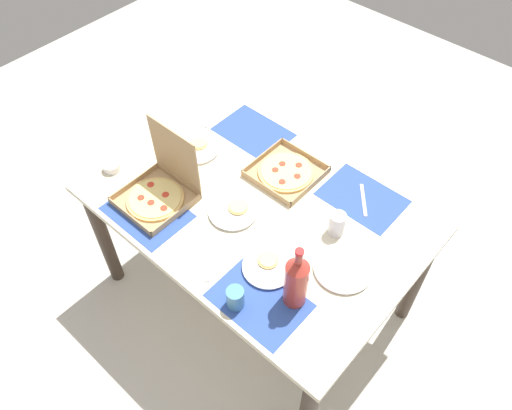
# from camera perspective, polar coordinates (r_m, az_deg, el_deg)

# --- Properties ---
(ground_plane) EXTENTS (6.00, 6.00, 0.00)m
(ground_plane) POSITION_cam_1_polar(r_m,az_deg,el_deg) (2.91, 0.00, -9.81)
(ground_plane) COLOR beige
(dining_table) EXTENTS (1.46, 1.00, 0.77)m
(dining_table) POSITION_cam_1_polar(r_m,az_deg,el_deg) (2.36, 0.00, -1.73)
(dining_table) COLOR #3F3328
(dining_table) RESTS_ON ground_plane
(placemat_near_left) EXTENTS (0.36, 0.26, 0.00)m
(placemat_near_left) POSITION_cam_1_polar(r_m,az_deg,el_deg) (2.30, -12.02, -0.80)
(placemat_near_left) COLOR #2D4C9E
(placemat_near_left) RESTS_ON dining_table
(placemat_near_right) EXTENTS (0.36, 0.26, 0.00)m
(placemat_near_right) POSITION_cam_1_polar(r_m,az_deg,el_deg) (2.00, 0.38, -10.59)
(placemat_near_right) COLOR #2D4C9E
(placemat_near_right) RESTS_ON dining_table
(placemat_far_left) EXTENTS (0.36, 0.26, 0.00)m
(placemat_far_left) POSITION_cam_1_polar(r_m,az_deg,el_deg) (2.61, -0.29, 8.12)
(placemat_far_left) COLOR #2D4C9E
(placemat_far_left) RESTS_ON dining_table
(placemat_far_right) EXTENTS (0.36, 0.26, 0.00)m
(placemat_far_right) POSITION_cam_1_polar(r_m,az_deg,el_deg) (2.35, 11.74, 0.80)
(placemat_far_right) COLOR #2D4C9E
(placemat_far_right) RESTS_ON dining_table
(pizza_box_edge_far) EXTENTS (0.29, 0.30, 0.33)m
(pizza_box_edge_far) POSITION_cam_1_polar(r_m,az_deg,el_deg) (2.31, -10.69, 1.74)
(pizza_box_edge_far) COLOR tan
(pizza_box_edge_far) RESTS_ON dining_table
(pizza_box_corner_right) EXTENTS (0.30, 0.30, 0.04)m
(pizza_box_corner_right) POSITION_cam_1_polar(r_m,az_deg,el_deg) (2.40, 3.35, 3.68)
(pizza_box_corner_right) COLOR tan
(pizza_box_corner_right) RESTS_ON dining_table
(plate_far_right) EXTENTS (0.21, 0.21, 0.03)m
(plate_far_right) POSITION_cam_1_polar(r_m,az_deg,el_deg) (2.52, -6.50, 6.26)
(plate_far_right) COLOR white
(plate_far_right) RESTS_ON dining_table
(plate_far_left) EXTENTS (0.22, 0.22, 0.03)m
(plate_far_left) POSITION_cam_1_polar(r_m,az_deg,el_deg) (2.24, -2.51, -0.69)
(plate_far_left) COLOR white
(plate_far_left) RESTS_ON dining_table
(plate_near_right) EXTENTS (0.24, 0.24, 0.02)m
(plate_near_right) POSITION_cam_1_polar(r_m,az_deg,el_deg) (2.09, 9.67, -7.01)
(plate_near_right) COLOR white
(plate_near_right) RESTS_ON dining_table
(plate_near_left) EXTENTS (0.21, 0.21, 0.03)m
(plate_near_left) POSITION_cam_1_polar(r_m,az_deg,el_deg) (2.07, 1.37, -6.86)
(plate_near_left) COLOR white
(plate_near_left) RESTS_ON dining_table
(soda_bottle) EXTENTS (0.09, 0.09, 0.32)m
(soda_bottle) POSITION_cam_1_polar(r_m,az_deg,el_deg) (1.89, 4.50, -8.40)
(soda_bottle) COLOR #B2382D
(soda_bottle) RESTS_ON dining_table
(cup_spare) EXTENTS (0.07, 0.07, 0.10)m
(cup_spare) POSITION_cam_1_polar(r_m,az_deg,el_deg) (1.95, -2.32, -10.30)
(cup_spare) COLOR teal
(cup_spare) RESTS_ON dining_table
(cup_clear_left) EXTENTS (0.07, 0.07, 0.11)m
(cup_clear_left) POSITION_cam_1_polar(r_m,az_deg,el_deg) (2.16, 9.00, -2.07)
(cup_clear_left) COLOR silver
(cup_clear_left) RESTS_ON dining_table
(condiment_bowl) EXTENTS (0.08, 0.08, 0.04)m
(condiment_bowl) POSITION_cam_1_polar(r_m,az_deg,el_deg) (2.50, -15.77, 4.13)
(condiment_bowl) COLOR white
(condiment_bowl) RESTS_ON dining_table
(fork_by_far_left) EXTENTS (0.06, 0.19, 0.00)m
(fork_by_far_left) POSITION_cam_1_polar(r_m,az_deg,el_deg) (2.70, -4.60, 9.79)
(fork_by_far_left) COLOR #B7B7BC
(fork_by_far_left) RESTS_ON dining_table
(fork_by_far_right) EXTENTS (0.16, 0.13, 0.00)m
(fork_by_far_right) POSITION_cam_1_polar(r_m,az_deg,el_deg) (2.10, -5.72, -6.32)
(fork_by_far_right) COLOR #B7B7BC
(fork_by_far_right) RESTS_ON dining_table
(fork_by_near_left) EXTENTS (0.13, 0.16, 0.00)m
(fork_by_near_left) POSITION_cam_1_polar(r_m,az_deg,el_deg) (2.34, 11.87, 0.55)
(fork_by_near_left) COLOR #B7B7BC
(fork_by_near_left) RESTS_ON dining_table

